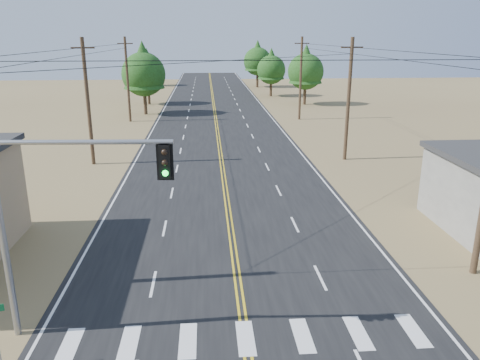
{
  "coord_description": "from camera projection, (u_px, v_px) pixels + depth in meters",
  "views": [
    {
      "loc": [
        -1.21,
        -5.85,
        10.08
      ],
      "look_at": [
        0.34,
        15.37,
        3.5
      ],
      "focal_mm": 35.0,
      "sensor_mm": 36.0,
      "label": 1
    }
  ],
  "objects": [
    {
      "name": "road",
      "position": [
        222.0,
        168.0,
        37.22
      ],
      "size": [
        15.0,
        200.0,
        0.02
      ],
      "primitive_type": "cube",
      "color": "black",
      "rests_on": "ground"
    },
    {
      "name": "utility_pole_left_mid",
      "position": [
        88.0,
        101.0,
        36.89
      ],
      "size": [
        1.8,
        0.3,
        10.0
      ],
      "color": "#4C3826",
      "rests_on": "ground"
    },
    {
      "name": "utility_pole_left_far",
      "position": [
        128.0,
        79.0,
        55.94
      ],
      "size": [
        1.8,
        0.3,
        10.0
      ],
      "color": "#4C3826",
      "rests_on": "ground"
    },
    {
      "name": "utility_pole_right_mid",
      "position": [
        349.0,
        99.0,
        38.35
      ],
      "size": [
        1.8,
        0.3,
        10.0
      ],
      "color": "#4C3826",
      "rests_on": "ground"
    },
    {
      "name": "utility_pole_right_far",
      "position": [
        301.0,
        78.0,
        57.4
      ],
      "size": [
        1.8,
        0.3,
        10.0
      ],
      "color": "#4C3826",
      "rests_on": "ground"
    },
    {
      "name": "signal_mast_left",
      "position": [
        50.0,
        206.0,
        15.14
      ],
      "size": [
        5.88,
        0.69,
        7.11
      ],
      "rotation": [
        0.0,
        0.0,
        -0.06
      ],
      "color": "gray",
      "rests_on": "ground"
    },
    {
      "name": "tree_left_near",
      "position": [
        143.0,
        70.0,
        61.01
      ],
      "size": [
        5.72,
        5.72,
        9.53
      ],
      "color": "#3F2D1E",
      "rests_on": "ground"
    },
    {
      "name": "tree_left_mid",
      "position": [
        147.0,
        70.0,
        70.35
      ],
      "size": [
        5.04,
        5.04,
        8.39
      ],
      "color": "#3F2D1E",
      "rests_on": "ground"
    },
    {
      "name": "tree_left_far",
      "position": [
        149.0,
        65.0,
        97.12
      ],
      "size": [
        4.16,
        4.16,
        6.93
      ],
      "color": "#3F2D1E",
      "rests_on": "ground"
    },
    {
      "name": "tree_right_near",
      "position": [
        306.0,
        68.0,
        70.03
      ],
      "size": [
        5.36,
        5.36,
        8.94
      ],
      "color": "#3F2D1E",
      "rests_on": "ground"
    },
    {
      "name": "tree_right_mid",
      "position": [
        271.0,
        67.0,
        80.03
      ],
      "size": [
        4.89,
        4.89,
        8.15
      ],
      "color": "#3F2D1E",
      "rests_on": "ground"
    },
    {
      "name": "tree_right_far",
      "position": [
        258.0,
        58.0,
        94.27
      ],
      "size": [
        5.59,
        5.59,
        9.31
      ],
      "color": "#3F2D1E",
      "rests_on": "ground"
    }
  ]
}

